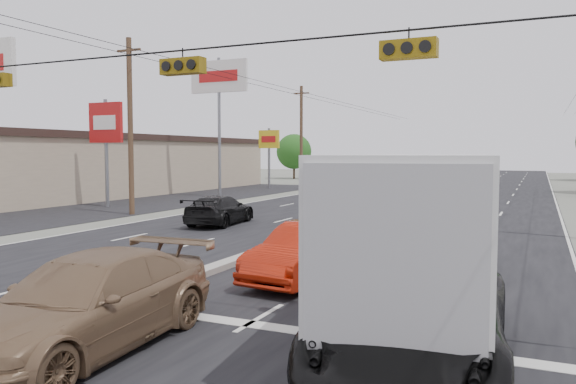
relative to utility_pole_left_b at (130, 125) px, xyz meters
The scene contains 21 objects.
ground 20.18m from the utility_pole_left_b, 50.19° to the right, with size 200.00×200.00×0.00m, color #606356.
road_surface 20.18m from the utility_pole_left_b, 50.19° to the left, with size 20.00×160.00×0.02m, color black.
center_median 20.16m from the utility_pole_left_b, 50.19° to the left, with size 0.50×160.00×0.20m, color gray.
strip_mall 17.03m from the utility_pole_left_b, 143.47° to the left, with size 12.00×42.00×4.60m, color tan.
parking_lot 12.10m from the utility_pole_left_b, 114.23° to the left, with size 10.00×42.00×0.02m, color black.
utility_pole_left_b is the anchor object (origin of this frame).
utility_pole_left_c 25.00m from the utility_pole_left_b, 90.00° to the left, with size 1.60×0.30×10.00m.
traffic_signals 20.45m from the utility_pole_left_b, 47.18° to the right, with size 25.00×0.30×0.54m.
pole_sign_mid 5.41m from the utility_pole_left_b, 146.31° to the left, with size 2.60×0.25×7.00m.
pole_sign_billboard 13.68m from the utility_pole_left_b, 98.75° to the left, with size 5.00×0.25×11.00m.
pole_sign_far 25.25m from the utility_pole_left_b, 97.97° to the left, with size 2.20×0.25×6.00m.
tree_left_far 46.01m from the utility_pole_left_b, 101.92° to the left, with size 4.80×4.80×6.12m.
box_truck 24.90m from the utility_pole_left_b, 38.86° to the right, with size 3.26×7.16×3.51m.
tan_sedan 23.17m from the utility_pole_left_b, 52.18° to the right, with size 2.35×5.79×1.68m, color brown.
red_sedan 19.66m from the utility_pole_left_b, 36.08° to the right, with size 1.66×4.77×1.57m, color #AC1D0A.
black_suv 25.91m from the utility_pole_left_b, 40.27° to the right, with size 2.82×6.12×1.70m, color black.
queue_car_a 15.26m from the utility_pole_left_b, 17.58° to the right, with size 1.44×3.57×1.22m, color black.
queue_car_b 21.46m from the utility_pole_left_b, 23.82° to the right, with size 1.33×3.81×1.26m, color silver.
queue_car_c 16.65m from the utility_pole_left_b, ahead, with size 2.62×5.69×1.58m, color #9B9CA2.
oncoming_near 8.43m from the utility_pole_left_b, 14.83° to the right, with size 2.02×4.96×1.44m, color black.
oncoming_far 14.57m from the utility_pole_left_b, 37.15° to the left, with size 2.69×5.84×1.62m, color #A4A5AB.
Camera 1 is at (8.77, -10.51, 3.54)m, focal length 35.00 mm.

